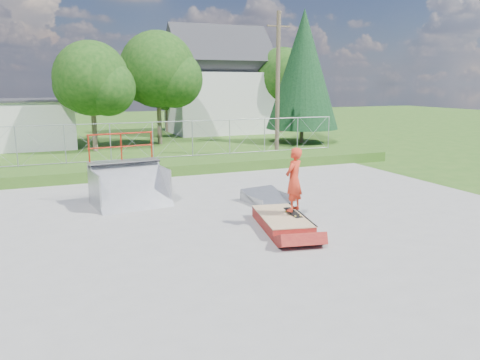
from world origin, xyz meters
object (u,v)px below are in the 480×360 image
object	(u,v)px
grind_box	(282,221)
flat_bank_ramp	(267,197)
skater	(294,182)
quarter_pipe	(130,171)

from	to	relation	value
grind_box	flat_bank_ramp	distance (m)	2.90
skater	grind_box	bearing A→B (deg)	-41.03
grind_box	quarter_pipe	distance (m)	5.63
grind_box	flat_bank_ramp	world-z (taller)	flat_bank_ramp
flat_bank_ramp	skater	bearing A→B (deg)	-109.73
quarter_pipe	flat_bank_ramp	size ratio (longest dim) A/B	1.67
flat_bank_ramp	grind_box	bearing A→B (deg)	-116.42
quarter_pipe	grind_box	bearing A→B (deg)	-56.26
grind_box	quarter_pipe	bearing A→B (deg)	141.79
quarter_pipe	skater	size ratio (longest dim) A/B	1.31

